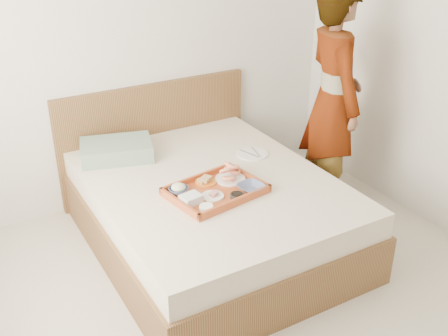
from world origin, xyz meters
name	(u,v)px	position (x,y,z in m)	size (l,w,h in m)	color
ground	(277,332)	(0.00, 0.00, 0.00)	(3.50, 4.00, 0.01)	beige
wall_back	(135,41)	(0.00, 2.00, 1.30)	(3.50, 0.01, 2.60)	silver
bed	(211,212)	(0.11, 1.00, 0.27)	(1.65, 2.00, 0.53)	brown
headboard	(155,138)	(0.11, 1.97, 0.47)	(1.65, 0.06, 0.95)	brown
pillow	(116,150)	(-0.34, 1.66, 0.59)	(0.52, 0.35, 0.13)	gray
tray	(216,190)	(0.04, 0.81, 0.56)	(0.60, 0.44, 0.05)	#AC4C28
prawn_plate	(230,179)	(0.21, 0.90, 0.55)	(0.21, 0.21, 0.01)	white
navy_bowl_big	(251,188)	(0.25, 0.70, 0.57)	(0.17, 0.17, 0.04)	navy
sauce_dish	(237,196)	(0.11, 0.66, 0.56)	(0.09, 0.09, 0.03)	black
meat_plate	(213,196)	(-0.01, 0.75, 0.55)	(0.15, 0.15, 0.01)	white
bread_plate	(206,182)	(0.04, 0.95, 0.55)	(0.15, 0.15, 0.01)	orange
salad_bowl	(179,190)	(-0.18, 0.91, 0.57)	(0.13, 0.13, 0.04)	navy
plastic_tub	(191,199)	(-0.17, 0.76, 0.57)	(0.13, 0.10, 0.05)	silver
cheese_round	(206,208)	(-0.13, 0.63, 0.56)	(0.09, 0.09, 0.03)	white
dinner_plate	(252,154)	(0.58, 1.20, 0.54)	(0.24, 0.24, 0.01)	white
person	(333,101)	(1.20, 1.05, 0.90)	(0.65, 0.43, 1.79)	beige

